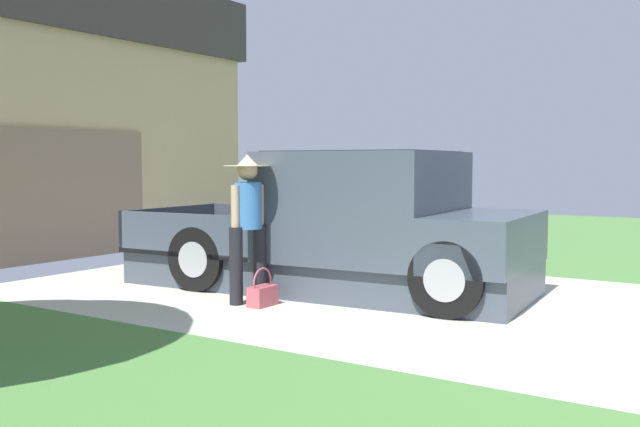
{
  "coord_description": "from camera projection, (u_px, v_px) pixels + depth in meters",
  "views": [
    {
      "loc": [
        -7.37,
        0.43,
        1.59
      ],
      "look_at": [
        -0.48,
        4.9,
        1.0
      ],
      "focal_mm": 39.85,
      "sensor_mm": 36.0,
      "label": 1
    }
  ],
  "objects": [
    {
      "name": "wheeled_trash_bin",
      "position": [
        293.0,
        215.0,
        13.63
      ],
      "size": [
        0.6,
        0.72,
        1.07
      ],
      "color": "navy",
      "rests_on": "ground"
    },
    {
      "name": "person_with_hat",
      "position": [
        248.0,
        218.0,
        8.01
      ],
      "size": [
        0.53,
        0.53,
        1.68
      ],
      "rotation": [
        0.0,
        0.0,
        -0.17
      ],
      "color": "black",
      "rests_on": "ground"
    },
    {
      "name": "handbag",
      "position": [
        262.0,
        294.0,
        7.85
      ],
      "size": [
        0.35,
        0.18,
        0.43
      ],
      "color": "#B24C56",
      "rests_on": "ground"
    },
    {
      "name": "pickup_truck",
      "position": [
        356.0,
        228.0,
        8.72
      ],
      "size": [
        2.45,
        5.18,
        1.73
      ],
      "rotation": [
        0.0,
        0.0,
        3.21
      ],
      "color": "#3F4854",
      "rests_on": "ground"
    }
  ]
}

